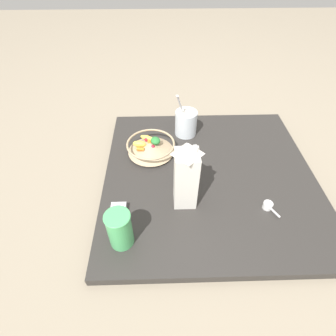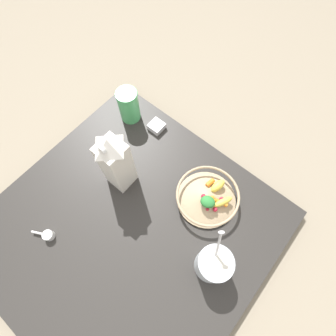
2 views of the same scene
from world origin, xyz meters
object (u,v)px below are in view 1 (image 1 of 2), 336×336
(yogurt_tub, at_px, (186,122))
(milk_carton, at_px, (186,175))
(spice_jar, at_px, (119,210))
(fruit_bowl, at_px, (151,147))
(drinking_cup, at_px, (120,229))

(yogurt_tub, bearing_deg, milk_carton, 175.15)
(milk_carton, xyz_separation_m, spice_jar, (-0.05, 0.27, -0.14))
(fruit_bowl, distance_m, spice_jar, 0.38)
(fruit_bowl, relative_size, drinking_cup, 1.52)
(milk_carton, bearing_deg, yogurt_tub, -4.85)
(yogurt_tub, relative_size, spice_jar, 4.27)
(fruit_bowl, height_order, milk_carton, milk_carton)
(fruit_bowl, xyz_separation_m, milk_carton, (-0.31, -0.14, 0.12))
(yogurt_tub, xyz_separation_m, drinking_cup, (-0.64, 0.28, 0.01))
(fruit_bowl, distance_m, yogurt_tub, 0.24)
(spice_jar, bearing_deg, fruit_bowl, -18.72)
(fruit_bowl, xyz_separation_m, drinking_cup, (-0.49, 0.10, 0.04))
(fruit_bowl, bearing_deg, milk_carton, -154.97)
(yogurt_tub, bearing_deg, fruit_bowl, 129.78)
(drinking_cup, relative_size, spice_jar, 2.60)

